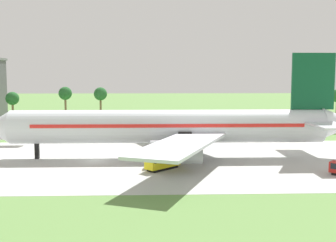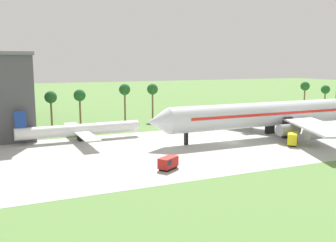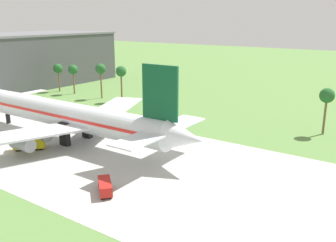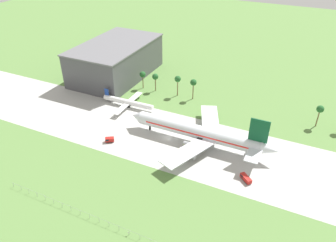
% 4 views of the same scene
% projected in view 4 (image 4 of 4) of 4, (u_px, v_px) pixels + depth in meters
% --- Properties ---
extents(ground_plane, '(600.00, 600.00, 0.00)m').
position_uv_depth(ground_plane, '(168.00, 138.00, 153.86)').
color(ground_plane, '#5B8442').
extents(taxiway_strip, '(320.00, 44.00, 0.02)m').
position_uv_depth(taxiway_strip, '(168.00, 138.00, 153.85)').
color(taxiway_strip, '#B2B2AD').
rests_on(taxiway_strip, ground_plane).
extents(jet_airliner, '(70.04, 55.72, 19.42)m').
position_uv_depth(jet_airliner, '(200.00, 133.00, 147.35)').
color(jet_airliner, silver).
rests_on(jet_airliner, ground_plane).
extents(regional_aircraft, '(29.96, 26.98, 8.06)m').
position_uv_depth(regional_aircraft, '(128.00, 102.00, 177.77)').
color(regional_aircraft, white).
rests_on(regional_aircraft, ground_plane).
extents(baggage_tug, '(6.03, 5.99, 2.83)m').
position_uv_depth(baggage_tug, '(185.00, 151.00, 143.22)').
color(baggage_tug, black).
rests_on(baggage_tug, ground_plane).
extents(fuel_truck, '(4.40, 3.86, 2.24)m').
position_uv_depth(fuel_truck, '(109.00, 140.00, 150.76)').
color(fuel_truck, black).
rests_on(fuel_truck, ground_plane).
extents(catering_van, '(5.51, 5.19, 2.03)m').
position_uv_depth(catering_van, '(245.00, 178.00, 128.99)').
color(catering_van, black).
rests_on(catering_van, ground_plane).
extents(perimeter_fence, '(80.10, 0.10, 2.10)m').
position_uv_depth(perimeter_fence, '(99.00, 219.00, 111.13)').
color(perimeter_fence, gray).
rests_on(perimeter_fence, ground_plane).
extents(no_stopping_sign, '(0.44, 0.08, 1.68)m').
position_uv_depth(no_stopping_sign, '(128.00, 233.00, 106.81)').
color(no_stopping_sign, gray).
rests_on(no_stopping_sign, ground_plane).
extents(terminal_building, '(36.72, 61.20, 21.48)m').
position_uv_depth(terminal_building, '(116.00, 60.00, 207.96)').
color(terminal_building, '#47474C').
rests_on(terminal_building, ground_plane).
extents(palm_tree_row, '(112.76, 3.60, 12.30)m').
position_uv_depth(palm_tree_row, '(215.00, 89.00, 177.08)').
color(palm_tree_row, brown).
rests_on(palm_tree_row, ground_plane).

